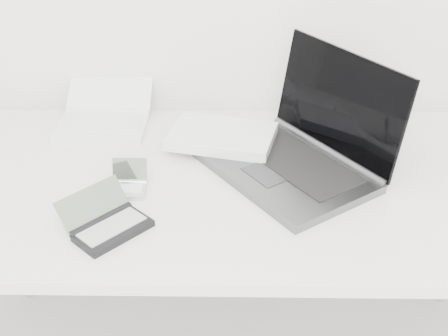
{
  "coord_description": "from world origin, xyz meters",
  "views": [
    {
      "loc": [
        -0.01,
        0.2,
        1.59
      ],
      "look_at": [
        -0.03,
        1.51,
        0.79
      ],
      "focal_mm": 50.0,
      "sensor_mm": 36.0,
      "label": 1
    }
  ],
  "objects_px": {
    "desk": "(236,195)",
    "palmtop_charcoal": "(108,224)",
    "netbook_open_white": "(104,116)",
    "laptop_large": "(280,147)"
  },
  "relations": [
    {
      "from": "desk",
      "to": "palmtop_charcoal",
      "type": "xyz_separation_m",
      "value": [
        -0.29,
        -0.22,
        0.06
      ]
    },
    {
      "from": "desk",
      "to": "netbook_open_white",
      "type": "distance_m",
      "value": 0.51
    },
    {
      "from": "netbook_open_white",
      "to": "palmtop_charcoal",
      "type": "height_order",
      "value": "netbook_open_white"
    },
    {
      "from": "desk",
      "to": "palmtop_charcoal",
      "type": "height_order",
      "value": "palmtop_charcoal"
    },
    {
      "from": "laptop_large",
      "to": "palmtop_charcoal",
      "type": "distance_m",
      "value": 0.51
    },
    {
      "from": "desk",
      "to": "netbook_open_white",
      "type": "bearing_deg",
      "value": 141.64
    },
    {
      "from": "desk",
      "to": "laptop_large",
      "type": "bearing_deg",
      "value": 37.83
    },
    {
      "from": "laptop_large",
      "to": "palmtop_charcoal",
      "type": "xyz_separation_m",
      "value": [
        -0.41,
        -0.31,
        -0.03
      ]
    },
    {
      "from": "desk",
      "to": "palmtop_charcoal",
      "type": "bearing_deg",
      "value": -143.49
    },
    {
      "from": "laptop_large",
      "to": "netbook_open_white",
      "type": "height_order",
      "value": "laptop_large"
    }
  ]
}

